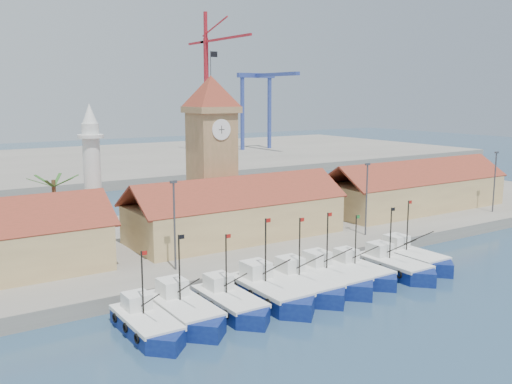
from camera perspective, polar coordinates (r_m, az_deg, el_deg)
ground at (r=55.51m, az=9.00°, el=-10.21°), size 400.00×400.00×0.00m
quay at (r=73.97m, az=-3.59°, el=-4.42°), size 140.00×32.00×1.50m
terminal at (r=153.58m, az=-19.73°, el=2.51°), size 240.00×80.00×2.00m
boat_0 at (r=47.09m, az=-10.75°, el=-13.04°), size 3.40×9.32×7.05m
boat_1 at (r=49.07m, az=-7.09°, el=-11.89°), size 3.73×10.21×7.72m
boat_2 at (r=50.68m, az=-2.46°, el=-11.17°), size 3.49×9.57×7.24m
boat_3 at (r=53.00m, az=1.56°, el=-10.10°), size 3.92×10.74×8.12m
boat_4 at (r=55.35m, az=4.92°, el=-9.31°), size 3.70×10.12×7.66m
boat_5 at (r=57.65m, az=7.67°, el=-8.57°), size 3.73×10.21×7.72m
boat_6 at (r=60.18m, az=10.40°, el=-7.93°), size 3.37×9.22×6.98m
boat_7 at (r=62.47m, az=13.79°, el=-7.35°), size 3.61×9.89×7.48m
boat_8 at (r=65.96m, az=15.38°, el=-6.48°), size 3.70×10.14×7.67m
hall_center at (r=69.87m, az=-1.99°, el=-2.53°), size 27.04×10.13×7.61m
hall_right at (r=90.40m, az=15.61°, el=-0.07°), size 31.20×10.13×7.61m
clock_tower at (r=73.78m, az=-4.45°, el=4.37°), size 5.80×5.80×22.70m
minaret at (r=70.03m, az=-16.05°, el=1.90°), size 3.00×3.00×16.30m
palm_tree at (r=67.38m, az=-19.46°, el=-1.58°), size 5.60×5.03×8.39m
lamp_posts at (r=63.08m, az=2.17°, el=-1.56°), size 80.70×0.25×9.03m
crane_red_right at (r=161.66m, az=-4.73°, el=11.48°), size 1.00×33.14×39.24m
gantry at (r=174.70m, az=0.62°, el=10.14°), size 13.00×22.00×23.20m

